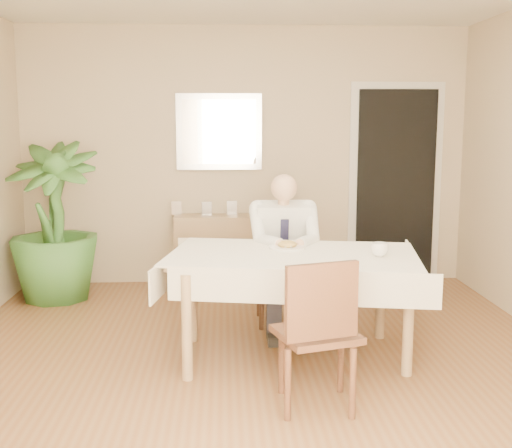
{
  "coord_description": "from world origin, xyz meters",
  "views": [
    {
      "loc": [
        -0.22,
        -4.05,
        1.66
      ],
      "look_at": [
        0.0,
        0.35,
        0.95
      ],
      "focal_mm": 45.0,
      "sensor_mm": 36.0,
      "label": 1
    }
  ],
  "objects_px": {
    "chair_far": "(281,261)",
    "seated_man": "(285,246)",
    "chair_near": "(318,327)",
    "dining_table": "(293,265)",
    "coffee_mug": "(380,250)",
    "sideboard": "(220,251)",
    "potted_palm": "(54,222)"
  },
  "relations": [
    {
      "from": "chair_far",
      "to": "coffee_mug",
      "type": "xyz_separation_m",
      "value": [
        0.58,
        -1.01,
        0.3
      ]
    },
    {
      "from": "chair_near",
      "to": "potted_palm",
      "type": "relative_size",
      "value": 0.61
    },
    {
      "from": "dining_table",
      "to": "sideboard",
      "type": "bearing_deg",
      "value": 114.31
    },
    {
      "from": "seated_man",
      "to": "coffee_mug",
      "type": "relative_size",
      "value": 10.72
    },
    {
      "from": "sideboard",
      "to": "potted_palm",
      "type": "bearing_deg",
      "value": -163.36
    },
    {
      "from": "dining_table",
      "to": "chair_near",
      "type": "distance_m",
      "value": 0.89
    },
    {
      "from": "dining_table",
      "to": "coffee_mug",
      "type": "height_order",
      "value": "coffee_mug"
    },
    {
      "from": "chair_near",
      "to": "seated_man",
      "type": "distance_m",
      "value": 1.47
    },
    {
      "from": "coffee_mug",
      "to": "sideboard",
      "type": "bearing_deg",
      "value": 116.85
    },
    {
      "from": "dining_table",
      "to": "potted_palm",
      "type": "distance_m",
      "value": 2.61
    },
    {
      "from": "chair_near",
      "to": "sideboard",
      "type": "relative_size",
      "value": 1.0
    },
    {
      "from": "dining_table",
      "to": "coffee_mug",
      "type": "bearing_deg",
      "value": -2.14
    },
    {
      "from": "dining_table",
      "to": "seated_man",
      "type": "relative_size",
      "value": 1.52
    },
    {
      "from": "chair_near",
      "to": "coffee_mug",
      "type": "height_order",
      "value": "chair_near"
    },
    {
      "from": "dining_table",
      "to": "chair_near",
      "type": "height_order",
      "value": "chair_near"
    },
    {
      "from": "sideboard",
      "to": "potted_palm",
      "type": "distance_m",
      "value": 1.63
    },
    {
      "from": "seated_man",
      "to": "chair_near",
      "type": "bearing_deg",
      "value": -87.91
    },
    {
      "from": "chair_near",
      "to": "seated_man",
      "type": "bearing_deg",
      "value": 74.75
    },
    {
      "from": "chair_far",
      "to": "seated_man",
      "type": "distance_m",
      "value": 0.34
    },
    {
      "from": "dining_table",
      "to": "seated_man",
      "type": "height_order",
      "value": "seated_man"
    },
    {
      "from": "seated_man",
      "to": "sideboard",
      "type": "xyz_separation_m",
      "value": [
        -0.52,
        1.44,
        -0.33
      ]
    },
    {
      "from": "seated_man",
      "to": "dining_table",
      "type": "bearing_deg",
      "value": -90.0
    },
    {
      "from": "chair_far",
      "to": "chair_near",
      "type": "xyz_separation_m",
      "value": [
        0.05,
        -1.75,
        0.01
      ]
    },
    {
      "from": "chair_far",
      "to": "potted_palm",
      "type": "bearing_deg",
      "value": 163.49
    },
    {
      "from": "sideboard",
      "to": "seated_man",
      "type": "bearing_deg",
      "value": -69.24
    },
    {
      "from": "seated_man",
      "to": "coffee_mug",
      "type": "bearing_deg",
      "value": -51.22
    },
    {
      "from": "sideboard",
      "to": "potted_palm",
      "type": "relative_size",
      "value": 0.61
    },
    {
      "from": "chair_far",
      "to": "sideboard",
      "type": "distance_m",
      "value": 1.28
    },
    {
      "from": "coffee_mug",
      "to": "potted_palm",
      "type": "bearing_deg",
      "value": 146.56
    },
    {
      "from": "dining_table",
      "to": "chair_far",
      "type": "height_order",
      "value": "chair_far"
    },
    {
      "from": "seated_man",
      "to": "coffee_mug",
      "type": "distance_m",
      "value": 0.93
    },
    {
      "from": "dining_table",
      "to": "sideboard",
      "type": "relative_size",
      "value": 2.09
    }
  ]
}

